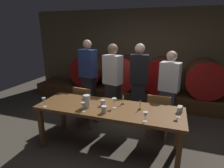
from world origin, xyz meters
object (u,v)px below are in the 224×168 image
at_px(wine_barrel_far_left, 90,70).
at_px(guest_center_left, 113,83).
at_px(pitcher, 87,101).
at_px(wine_glass_far_left, 44,101).
at_px(cup_right, 180,109).
at_px(wine_glass_left, 83,105).
at_px(guest_far_left, 88,77).
at_px(candle_right, 140,107).
at_px(dining_table, 109,111).
at_px(cup_left, 103,103).
at_px(chair_left, 85,105).
at_px(wine_barrel_far_right, 205,78).
at_px(candle_left, 123,101).
at_px(wine_barrel_center_left, 124,73).
at_px(guest_center_right, 138,83).
at_px(wine_glass_center, 114,101).
at_px(wine_glass_far_right, 179,110).
at_px(wine_barrel_center_right, 161,75).
at_px(chair_right, 158,114).
at_px(wine_glass_right, 145,115).
at_px(cup_center, 104,109).
at_px(guest_far_right, 169,90).

xyz_separation_m(wine_barrel_far_left, guest_center_left, (1.16, -1.28, 0.06)).
height_order(pitcher, wine_glass_far_left, pitcher).
bearing_deg(cup_right, wine_glass_left, -162.16).
xyz_separation_m(guest_far_left, cup_right, (2.03, -1.01, -0.09)).
bearing_deg(candle_right, dining_table, -171.86).
height_order(guest_center_left, cup_left, guest_center_left).
bearing_deg(chair_left, guest_center_left, -131.20).
bearing_deg(guest_far_left, wine_barrel_far_left, -53.65).
xyz_separation_m(wine_barrel_far_left, wine_barrel_far_right, (3.16, 0.00, 0.00)).
relative_size(candle_left, wine_glass_left, 1.21).
relative_size(candle_left, cup_right, 1.80).
xyz_separation_m(wine_barrel_far_right, guest_center_left, (-2.00, -1.28, 0.06)).
bearing_deg(wine_barrel_center_left, guest_center_right, -60.43).
distance_m(wine_barrel_center_left, dining_table, 2.33).
bearing_deg(wine_barrel_center_left, chair_left, -102.50).
bearing_deg(wine_glass_center, wine_glass_far_right, -1.29).
bearing_deg(guest_center_left, wine_barrel_center_left, -70.64).
height_order(wine_barrel_center_right, guest_center_right, guest_center_right).
bearing_deg(candle_right, chair_right, 64.47).
height_order(guest_far_left, candle_right, guest_far_left).
bearing_deg(wine_glass_left, guest_center_left, 88.00).
relative_size(candle_left, wine_glass_center, 1.11).
xyz_separation_m(chair_right, pitcher, (-1.10, -0.74, 0.39)).
xyz_separation_m(chair_right, guest_far_left, (-1.69, 0.56, 0.43)).
bearing_deg(wine_glass_right, guest_center_left, 124.53).
relative_size(wine_glass_far_right, cup_center, 1.42).
xyz_separation_m(chair_right, wine_glass_center, (-0.67, -0.62, 0.41)).
height_order(candle_left, pitcher, pitcher).
height_order(chair_right, wine_glass_far_right, wine_glass_far_right).
bearing_deg(wine_barrel_center_left, wine_glass_far_right, -58.25).
bearing_deg(wine_glass_right, wine_barrel_center_left, 110.96).
xyz_separation_m(wine_barrel_far_right, wine_glass_center, (-1.63, -2.30, 0.07)).
bearing_deg(candle_left, wine_barrel_center_right, 77.19).
distance_m(guest_far_left, guest_center_right, 1.19).
distance_m(pitcher, wine_glass_left, 0.17).
relative_size(dining_table, wine_glass_right, 16.51).
distance_m(guest_far_right, cup_center, 1.58).
xyz_separation_m(chair_left, pitcher, (0.40, -0.70, 0.39)).
xyz_separation_m(wine_barrel_center_left, chair_left, (-0.38, -1.72, -0.34)).
distance_m(wine_barrel_center_left, chair_left, 1.79).
bearing_deg(cup_right, wine_barrel_center_left, 124.34).
height_order(wine_barrel_far_right, guest_center_left, guest_center_left).
height_order(wine_barrel_far_right, cup_left, wine_barrel_far_right).
relative_size(guest_center_right, pitcher, 8.30).
height_order(guest_center_right, cup_left, guest_center_right).
xyz_separation_m(wine_glass_center, wine_glass_far_right, (0.99, -0.02, -0.01)).
bearing_deg(dining_table, wine_barrel_far_right, 53.19).
height_order(wine_barrel_center_right, pitcher, wine_barrel_center_right).
bearing_deg(wine_glass_right, wine_glass_far_left, -179.50).
bearing_deg(dining_table, wine_glass_center, 0.08).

